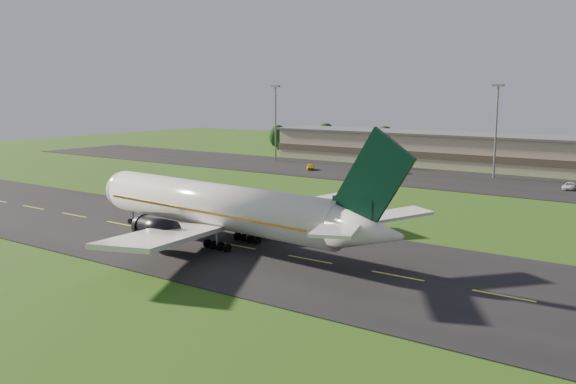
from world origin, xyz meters
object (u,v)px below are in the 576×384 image
Objects in this scene: airliner at (220,207)px; terminal at (523,155)px; light_mast_west at (276,114)px; light_mast_centre at (496,120)px; service_vehicle_c at (570,186)px; service_vehicle_b at (399,170)px; service_vehicle_a at (310,167)px.

terminal is at bearing 89.08° from airliner.
airliner is at bearing -56.79° from light_mast_west.
service_vehicle_c is at bearing -23.25° from light_mast_centre.
light_mast_centre reaches higher than service_vehicle_b.
terminal is 35.21× the size of service_vehicle_a.
light_mast_centre is (60.00, 0.00, 0.00)m from light_mast_west.
light_mast_west is 1.00× the size of light_mast_centre.
terminal is at bearing -32.30° from service_vehicle_b.
light_mast_centre is (-1.40, -16.18, 8.75)m from terminal.
light_mast_west is 4.21× the size of service_vehicle_c.
service_vehicle_c reaches higher than service_vehicle_b.
service_vehicle_a is at bearing -30.92° from light_mast_west.
light_mast_centre reaches higher than service_vehicle_a.
light_mast_centre is 4.21× the size of service_vehicle_c.
light_mast_centre is at bearing 89.00° from airliner.
service_vehicle_c is at bearing 75.46° from airliner.
light_mast_centre is 22.36m from service_vehicle_c.
service_vehicle_b is (-12.92, 75.31, -3.89)m from airliner.
airliner is 0.35× the size of terminal.
service_vehicle_b is at bearing -136.30° from terminal.
airliner is at bearing -111.59° from service_vehicle_c.
service_vehicle_b is at bearing -16.95° from service_vehicle_a.
light_mast_west reaches higher than service_vehicle_b.
light_mast_west is (-61.40, -16.18, 8.75)m from terminal.
light_mast_west is at bearing -165.24° from terminal.
light_mast_west is 25.56m from service_vehicle_a.
service_vehicle_a reaches higher than service_vehicle_b.
service_vehicle_a is (-40.61, -11.62, -11.94)m from light_mast_centre.
light_mast_west is at bearing 171.86° from service_vehicle_c.
airliner is 12.64× the size of service_vehicle_b.
airliner is at bearing -100.03° from service_vehicle_a.
service_vehicle_c is at bearing -55.99° from terminal.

